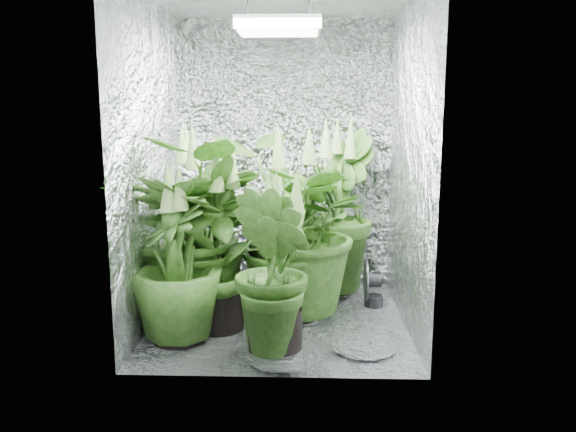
# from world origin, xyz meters

# --- Properties ---
(ground) EXTENTS (1.60, 1.60, 0.00)m
(ground) POSITION_xyz_m (0.00, 0.00, 0.00)
(ground) COLOR white
(ground) RESTS_ON ground
(walls) EXTENTS (1.62, 1.62, 2.00)m
(walls) POSITION_xyz_m (0.00, 0.00, 1.00)
(walls) COLOR white
(walls) RESTS_ON ground
(grow_lamp) EXTENTS (0.50, 0.30, 0.22)m
(grow_lamp) POSITION_xyz_m (0.00, 0.00, 1.83)
(grow_lamp) COLOR gray
(grow_lamp) RESTS_ON ceiling
(plant_a) EXTENTS (1.28, 1.28, 1.26)m
(plant_a) POSITION_xyz_m (-0.55, 0.08, 0.60)
(plant_a) COLOR black
(plant_a) RESTS_ON ground
(plant_b) EXTENTS (0.72, 0.72, 1.08)m
(plant_b) POSITION_xyz_m (0.06, 0.54, 0.49)
(plant_b) COLOR black
(plant_b) RESTS_ON ground
(plant_c) EXTENTS (0.77, 0.77, 1.29)m
(plant_c) POSITION_xyz_m (0.38, 0.64, 0.61)
(plant_c) COLOR black
(plant_c) RESTS_ON ground
(plant_d) EXTENTS (0.66, 0.66, 1.06)m
(plant_d) POSITION_xyz_m (-0.57, -0.34, 0.48)
(plant_d) COLOR black
(plant_d) RESTS_ON ground
(plant_e) EXTENTS (1.40, 1.40, 1.26)m
(plant_e) POSITION_xyz_m (0.10, 0.06, 0.60)
(plant_e) COLOR black
(plant_e) RESTS_ON ground
(plant_f) EXTENTS (0.79, 0.79, 1.17)m
(plant_f) POSITION_xyz_m (-0.37, -0.14, 0.53)
(plant_f) COLOR black
(plant_f) RESTS_ON ground
(plant_g) EXTENTS (0.69, 0.69, 1.03)m
(plant_g) POSITION_xyz_m (0.00, -0.53, 0.47)
(plant_g) COLOR black
(plant_g) RESTS_ON ground
(circulation_fan) EXTENTS (0.13, 0.29, 0.33)m
(circulation_fan) POSITION_xyz_m (0.61, 0.30, 0.14)
(circulation_fan) COLOR black
(circulation_fan) RESTS_ON ground
(plant_label) EXTENTS (0.05, 0.05, 0.08)m
(plant_label) POSITION_xyz_m (0.07, -0.56, 0.30)
(plant_label) COLOR white
(plant_label) RESTS_ON plant_g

